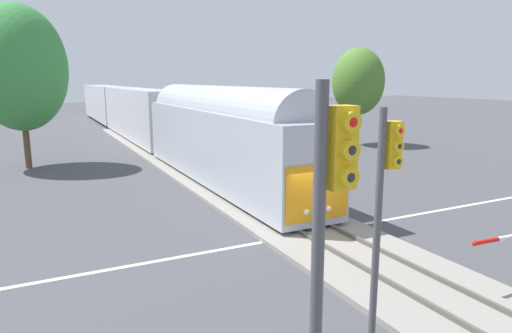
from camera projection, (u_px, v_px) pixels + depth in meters
The scene contains 8 objects.
ground_plane at pixel (312, 233), 17.28m from camera, with size 220.00×220.00×0.00m, color #47474C.
road_centre_stripe at pixel (312, 233), 17.28m from camera, with size 44.00×0.20×0.01m.
railway_track at pixel (312, 231), 17.26m from camera, with size 4.40×80.00×0.32m.
commuter_train at pixel (142, 112), 42.28m from camera, with size 3.04×62.96×5.16m.
traffic_signal_near_left at pixel (328, 241), 5.46m from camera, with size 0.53×0.38×5.84m.
traffic_signal_median at pixel (385, 189), 9.50m from camera, with size 0.53×0.38×5.28m.
oak_behind_train at pixel (19, 68), 28.70m from camera, with size 5.86×5.86×10.56m.
maple_right_background at pixel (358, 82), 39.39m from camera, with size 4.56×4.56×8.54m.
Camera 1 is at (-9.28, -13.77, 5.84)m, focal length 31.51 mm.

